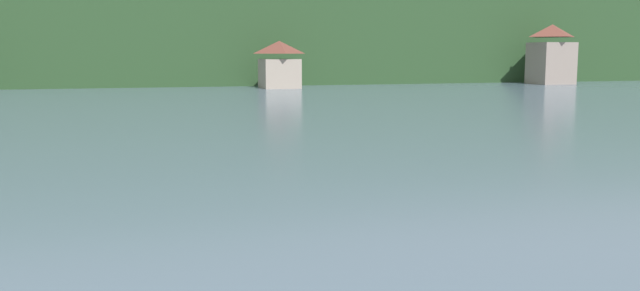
{
  "coord_description": "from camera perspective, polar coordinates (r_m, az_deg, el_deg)",
  "views": [
    {
      "loc": [
        -6.0,
        15.33,
        4.34
      ],
      "look_at": [
        0.0,
        35.84,
        1.42
      ],
      "focal_mm": 38.34,
      "sensor_mm": 36.0,
      "label": 1
    }
  ],
  "objects": [
    {
      "name": "wooded_hillside",
      "position": [
        122.68,
        -16.99,
        9.12
      ],
      "size": [
        352.0,
        60.31,
        50.76
      ],
      "color": "#264223",
      "rests_on": "ground_plane"
    },
    {
      "name": "shore_building_central",
      "position": [
        83.98,
        -3.41,
        6.72
      ],
      "size": [
        4.63,
        4.99,
        5.73
      ],
      "color": "gray",
      "rests_on": "ground_plane"
    },
    {
      "name": "shore_building_eastcentral",
      "position": [
        99.87,
        18.74,
        7.15
      ],
      "size": [
        5.21,
        5.13,
        8.13
      ],
      "color": "gray",
      "rests_on": "ground_plane"
    }
  ]
}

